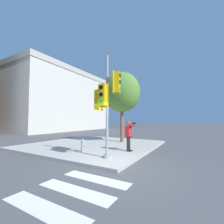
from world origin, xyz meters
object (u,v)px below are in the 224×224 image
person_photographer (129,133)px  fire_hydrant (83,145)px  traffic_signal_pole (106,98)px  street_tree (122,92)px

person_photographer → fire_hydrant: 2.51m
traffic_signal_pole → person_photographer: traffic_signal_pole is taller
traffic_signal_pole → person_photographer: 2.52m
fire_hydrant → street_tree: bearing=-2.6°
traffic_signal_pole → street_tree: 5.16m
traffic_signal_pole → street_tree: (4.77, 1.59, 1.17)m
person_photographer → fire_hydrant: person_photographer is taller
traffic_signal_pole → fire_hydrant: bearing=73.2°
street_tree → person_photographer: bearing=-147.6°
traffic_signal_pole → street_tree: street_tree is taller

